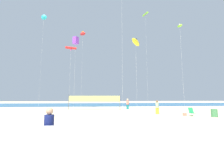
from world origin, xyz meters
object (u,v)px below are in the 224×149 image
at_px(mother_figure, 49,128).
at_px(folding_beach_chair, 192,112).
at_px(beach_handbag, 185,114).
at_px(kite_red_inflatable, 83,34).
at_px(kite_red_tube, 71,48).
at_px(trash_barrel, 214,113).
at_px(beachgoer_sage_shirt, 157,107).
at_px(volleyball_net, 94,99).
at_px(toddler_figure, 62,138).
at_px(kite_lime_inflatable, 180,26).
at_px(kite_cyan_delta, 44,17).
at_px(kite_yellow_inflatable, 136,42).
at_px(kite_violet_box, 76,41).
at_px(kite_lime_tube, 145,15).
at_px(beachgoer_coral_shirt, 128,104).

distance_m(mother_figure, folding_beach_chair, 15.80).
height_order(beach_handbag, kite_red_inflatable, kite_red_inflatable).
bearing_deg(kite_red_tube, trash_barrel, -39.95).
height_order(beachgoer_sage_shirt, volleyball_net, volleyball_net).
relative_size(toddler_figure, kite_lime_inflatable, 0.06).
bearing_deg(mother_figure, volleyball_net, 103.29).
xyz_separation_m(folding_beach_chair, kite_cyan_delta, (-21.84, 17.62, 18.73)).
xyz_separation_m(toddler_figure, volleyball_net, (0.88, 19.29, 1.16)).
bearing_deg(kite_red_tube, volleyball_net, -42.62).
relative_size(toddler_figure, kite_yellow_inflatable, 0.09).
distance_m(volleyball_net, kite_yellow_inflatable, 10.81).
distance_m(mother_figure, kite_yellow_inflatable, 19.40).
relative_size(kite_lime_inflatable, kite_cyan_delta, 0.73).
bearing_deg(mother_figure, trash_barrel, 51.23).
distance_m(toddler_figure, kite_lime_inflatable, 27.70).
distance_m(beach_handbag, kite_red_inflatable, 26.97).
bearing_deg(beach_handbag, kite_violet_box, 142.75).
height_order(volleyball_net, kite_lime_inflatable, kite_lime_inflatable).
relative_size(beachgoer_sage_shirt, trash_barrel, 2.04).
bearing_deg(kite_cyan_delta, kite_lime_tube, 0.51).
bearing_deg(kite_violet_box, kite_yellow_inflatable, -28.66).
relative_size(beachgoer_coral_shirt, kite_red_tube, 0.15).
bearing_deg(toddler_figure, kite_cyan_delta, 139.19).
relative_size(trash_barrel, kite_cyan_delta, 0.04).
relative_size(beachgoer_coral_shirt, kite_yellow_inflatable, 0.17).
bearing_deg(beachgoer_coral_shirt, kite_violet_box, 155.27).
distance_m(kite_violet_box, kite_lime_tube, 19.08).
bearing_deg(kite_violet_box, kite_cyan_delta, 137.45).
relative_size(trash_barrel, kite_lime_inflatable, 0.06).
xyz_separation_m(beachgoer_sage_shirt, beachgoer_coral_shirt, (-2.12, 7.72, 0.05)).
height_order(beachgoer_sage_shirt, beachgoer_coral_shirt, beachgoer_coral_shirt).
relative_size(kite_red_tube, kite_violet_box, 0.93).
bearing_deg(folding_beach_chair, beachgoer_sage_shirt, 143.90).
bearing_deg(beachgoer_coral_shirt, kite_red_inflatable, 113.53).
xyz_separation_m(toddler_figure, beachgoer_coral_shirt, (6.42, 20.28, 0.45)).
bearing_deg(beachgoer_sage_shirt, kite_yellow_inflatable, -172.90).
height_order(folding_beach_chair, beach_handbag, folding_beach_chair).
height_order(beachgoer_sage_shirt, kite_yellow_inflatable, kite_yellow_inflatable).
height_order(kite_red_inflatable, kite_cyan_delta, kite_cyan_delta).
distance_m(toddler_figure, beachgoer_coral_shirt, 21.28).
height_order(trash_barrel, kite_red_inflatable, kite_red_inflatable).
bearing_deg(kite_lime_tube, mother_figure, -114.65).
relative_size(beachgoer_coral_shirt, beach_handbag, 4.59).
xyz_separation_m(folding_beach_chair, kite_red_inflatable, (-13.43, 18.04, 15.43)).
distance_m(beachgoer_sage_shirt, beach_handbag, 3.12).
relative_size(kite_red_tube, kite_yellow_inflatable, 1.08).
xyz_separation_m(toddler_figure, kite_red_tube, (-3.60, 23.42, 10.59)).
bearing_deg(kite_violet_box, kite_red_inflatable, 86.76).
height_order(beachgoer_coral_shirt, folding_beach_chair, beachgoer_coral_shirt).
distance_m(mother_figure, beachgoer_coral_shirt, 21.39).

